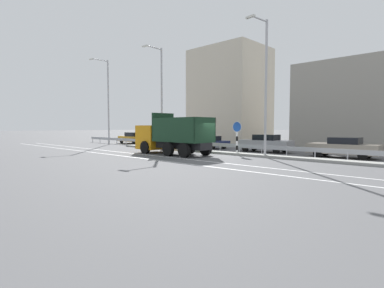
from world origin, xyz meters
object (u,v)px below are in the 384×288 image
(street_lamp_0, at_px, (107,98))
(parked_car_3, at_px, (265,143))
(parked_car_4, at_px, (343,147))
(street_lamp_1, at_px, (160,94))
(parked_car_1, at_px, (166,140))
(street_lamp_2, at_px, (265,83))
(median_road_sign, at_px, (237,137))
(parked_car_0, at_px, (134,138))
(parked_car_2, at_px, (209,142))
(dump_truck, at_px, (166,139))

(street_lamp_0, xyz_separation_m, parked_car_3, (19.67, 3.84, -4.91))
(parked_car_4, bearing_deg, street_lamp_1, 99.47)
(parked_car_4, bearing_deg, parked_car_1, 87.52)
(street_lamp_2, relative_size, parked_car_4, 2.06)
(parked_car_3, xyz_separation_m, parked_car_4, (6.54, -0.43, -0.03))
(median_road_sign, relative_size, parked_car_1, 0.53)
(street_lamp_2, bearing_deg, parked_car_0, 170.18)
(street_lamp_2, xyz_separation_m, parked_car_2, (-8.82, 4.19, -4.73))
(dump_truck, distance_m, parked_car_1, 9.87)
(median_road_sign, distance_m, parked_car_1, 12.67)
(parked_car_0, xyz_separation_m, parked_car_4, (25.60, -0.04, 0.00))
(dump_truck, relative_size, parked_car_3, 1.51)
(street_lamp_1, bearing_deg, parked_car_2, 53.63)
(median_road_sign, height_order, street_lamp_1, street_lamp_1)
(street_lamp_1, relative_size, parked_car_4, 2.10)
(street_lamp_1, xyz_separation_m, parked_car_0, (-9.59, 3.51, -4.75))
(parked_car_0, height_order, parked_car_4, parked_car_4)
(parked_car_0, height_order, parked_car_3, parked_car_3)
(median_road_sign, relative_size, parked_car_3, 0.55)
(street_lamp_0, bearing_deg, street_lamp_2, -0.65)
(parked_car_0, relative_size, parked_car_4, 1.05)
(street_lamp_2, distance_m, parked_car_3, 6.57)
(street_lamp_0, height_order, parked_car_0, street_lamp_0)
(parked_car_1, bearing_deg, street_lamp_0, -63.59)
(parked_car_1, xyz_separation_m, parked_car_4, (19.03, 0.09, 0.12))
(median_road_sign, relative_size, street_lamp_0, 0.25)
(dump_truck, bearing_deg, parked_car_1, 49.19)
(street_lamp_0, relative_size, street_lamp_1, 1.04)
(street_lamp_2, height_order, parked_car_1, street_lamp_2)
(street_lamp_2, height_order, parked_car_4, street_lamp_2)
(dump_truck, xyz_separation_m, street_lamp_1, (-4.38, 3.13, 4.27))
(median_road_sign, xyz_separation_m, parked_car_4, (6.82, 3.39, -0.67))
(parked_car_2, height_order, parked_car_3, parked_car_3)
(street_lamp_1, xyz_separation_m, street_lamp_2, (11.76, -0.19, -0.11))
(street_lamp_0, height_order, parked_car_3, street_lamp_0)
(median_road_sign, height_order, parked_car_3, median_road_sign)
(median_road_sign, distance_m, street_lamp_0, 19.85)
(street_lamp_2, distance_m, parked_car_2, 10.85)
(street_lamp_0, height_order, parked_car_2, street_lamp_0)
(street_lamp_0, distance_m, parked_car_4, 26.89)
(parked_car_2, bearing_deg, street_lamp_0, 109.04)
(parked_car_3, bearing_deg, street_lamp_2, -154.78)
(street_lamp_1, bearing_deg, parked_car_0, 159.91)
(parked_car_2, relative_size, parked_car_4, 0.89)
(parked_car_0, xyz_separation_m, parked_car_1, (6.57, -0.13, -0.11))
(parked_car_3, bearing_deg, parked_car_4, -97.74)
(street_lamp_2, distance_m, parked_car_0, 22.16)
(parked_car_0, bearing_deg, street_lamp_1, -106.50)
(street_lamp_0, bearing_deg, parked_car_0, 80.04)
(dump_truck, height_order, street_lamp_2, street_lamp_2)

